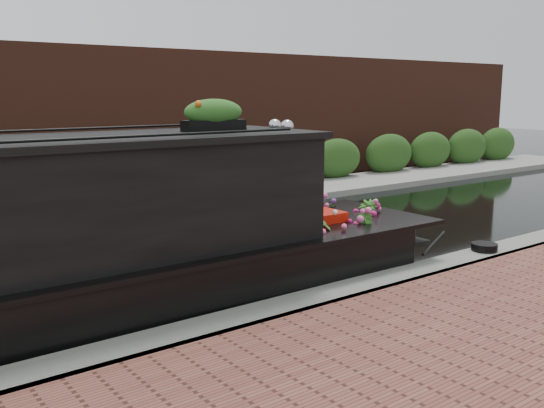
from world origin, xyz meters
TOP-DOWN VIEW (x-y plane):
  - ground at (0.00, 0.00)m, footprint 80.00×80.00m
  - near_bank_coping at (0.00, -3.30)m, footprint 40.00×0.60m
  - far_bank_path at (0.00, 4.20)m, footprint 40.00×2.40m
  - far_hedge at (0.00, 5.10)m, footprint 40.00×1.10m
  - far_brick_wall at (0.00, 7.20)m, footprint 40.00×1.00m
  - rope_fender at (3.62, -1.81)m, footprint 0.36×0.43m
  - coiled_mooring_rope at (4.20, -3.24)m, footprint 0.42×0.42m

SIDE VIEW (x-z plane):
  - ground at x=0.00m, z-range 0.00..0.00m
  - near_bank_coping at x=0.00m, z-range -0.25..0.25m
  - far_bank_path at x=0.00m, z-range -0.17..0.17m
  - far_hedge at x=0.00m, z-range -1.40..1.40m
  - far_brick_wall at x=0.00m, z-range -4.00..4.00m
  - rope_fender at x=3.62m, z-range 0.00..0.36m
  - coiled_mooring_rope at x=4.20m, z-range 0.25..0.37m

